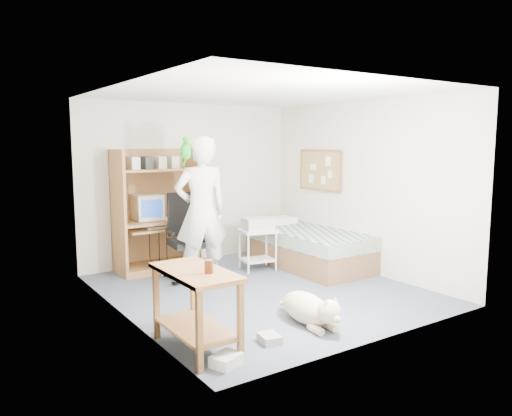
# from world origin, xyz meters

# --- Properties ---
(floor) EXTENTS (4.00, 4.00, 0.00)m
(floor) POSITION_xyz_m (0.00, 0.00, 0.00)
(floor) COLOR #4A5265
(floor) RESTS_ON ground
(wall_back) EXTENTS (3.60, 0.02, 2.50)m
(wall_back) POSITION_xyz_m (0.00, 2.00, 1.25)
(wall_back) COLOR beige
(wall_back) RESTS_ON floor
(wall_right) EXTENTS (0.02, 4.00, 2.50)m
(wall_right) POSITION_xyz_m (1.80, 0.00, 1.25)
(wall_right) COLOR beige
(wall_right) RESTS_ON floor
(wall_left) EXTENTS (0.02, 4.00, 2.50)m
(wall_left) POSITION_xyz_m (-1.80, 0.00, 1.25)
(wall_left) COLOR beige
(wall_left) RESTS_ON floor
(ceiling) EXTENTS (3.60, 4.00, 0.02)m
(ceiling) POSITION_xyz_m (0.00, 0.00, 2.50)
(ceiling) COLOR white
(ceiling) RESTS_ON wall_back
(computer_hutch) EXTENTS (1.20, 0.63, 1.80)m
(computer_hutch) POSITION_xyz_m (-0.70, 1.74, 0.82)
(computer_hutch) COLOR brown
(computer_hutch) RESTS_ON floor
(bed) EXTENTS (1.02, 2.02, 0.66)m
(bed) POSITION_xyz_m (1.30, 0.62, 0.29)
(bed) COLOR brown
(bed) RESTS_ON floor
(side_desk) EXTENTS (0.50, 1.00, 0.75)m
(side_desk) POSITION_xyz_m (-1.55, -1.20, 0.49)
(side_desk) COLOR brown
(side_desk) RESTS_ON floor
(corkboard) EXTENTS (0.04, 0.94, 0.66)m
(corkboard) POSITION_xyz_m (1.77, 0.90, 1.45)
(corkboard) COLOR olive
(corkboard) RESTS_ON wall_right
(office_chair) EXTENTS (0.67, 0.67, 1.19)m
(office_chair) POSITION_xyz_m (-0.54, 0.99, 0.42)
(office_chair) COLOR black
(office_chair) RESTS_ON floor
(person) EXTENTS (0.78, 0.58, 1.98)m
(person) POSITION_xyz_m (-0.50, 0.68, 0.99)
(person) COLOR silver
(person) RESTS_ON floor
(parrot) EXTENTS (0.15, 0.25, 0.40)m
(parrot) POSITION_xyz_m (-0.70, 0.69, 1.81)
(parrot) COLOR #127F16
(parrot) RESTS_ON person
(dog) EXTENTS (0.39, 1.05, 0.39)m
(dog) POSITION_xyz_m (-0.28, -1.30, 0.17)
(dog) COLOR #D1B58C
(dog) RESTS_ON floor
(printer_cart) EXTENTS (0.57, 0.49, 0.61)m
(printer_cart) POSITION_xyz_m (0.55, 0.88, 0.40)
(printer_cart) COLOR white
(printer_cart) RESTS_ON floor
(printer) EXTENTS (0.47, 0.39, 0.18)m
(printer) POSITION_xyz_m (0.55, 0.88, 0.70)
(printer) COLOR #B9BAB4
(printer) RESTS_ON printer_cart
(crt_monitor) EXTENTS (0.41, 0.44, 0.37)m
(crt_monitor) POSITION_xyz_m (-0.83, 1.75, 0.95)
(crt_monitor) COLOR beige
(crt_monitor) RESTS_ON computer_hutch
(keyboard) EXTENTS (0.45, 0.16, 0.03)m
(keyboard) POSITION_xyz_m (-0.69, 1.58, 0.67)
(keyboard) COLOR beige
(keyboard) RESTS_ON computer_hutch
(pencil_cup) EXTENTS (0.08, 0.08, 0.12)m
(pencil_cup) POSITION_xyz_m (-0.34, 1.65, 0.82)
(pencil_cup) COLOR gold
(pencil_cup) RESTS_ON computer_hutch
(drink_glass) EXTENTS (0.08, 0.08, 0.12)m
(drink_glass) POSITION_xyz_m (-1.50, -1.37, 0.81)
(drink_glass) COLOR #421A0A
(drink_glass) RESTS_ON side_desk
(floor_box_a) EXTENTS (0.30, 0.27, 0.10)m
(floor_box_a) POSITION_xyz_m (-1.50, -1.66, 0.05)
(floor_box_a) COLOR white
(floor_box_a) RESTS_ON floor
(floor_box_b) EXTENTS (0.22, 0.25, 0.08)m
(floor_box_b) POSITION_xyz_m (-0.90, -1.46, 0.04)
(floor_box_b) COLOR #A7A7A2
(floor_box_b) RESTS_ON floor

